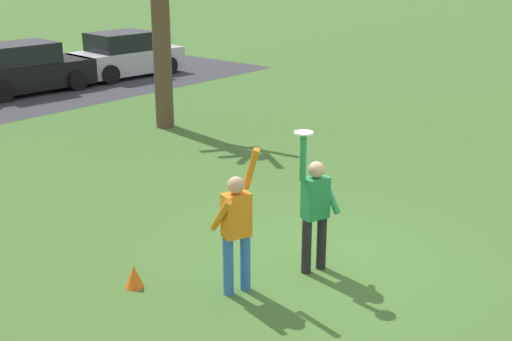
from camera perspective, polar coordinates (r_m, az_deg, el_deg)
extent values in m
plane|color=#426B2D|center=(10.01, 6.28, -7.73)|extent=(120.00, 120.00, 0.00)
cylinder|color=black|center=(9.61, 5.66, -6.18)|extent=(0.14, 0.14, 0.82)
cylinder|color=black|center=(9.47, 4.38, -6.52)|extent=(0.14, 0.14, 0.82)
cube|color=#238447|center=(9.26, 5.15, -2.36)|extent=(0.41, 0.33, 0.60)
sphere|color=tan|center=(9.12, 5.22, 0.07)|extent=(0.23, 0.23, 0.23)
cylinder|color=#238447|center=(9.37, 6.28, -1.84)|extent=(0.22, 0.47, 0.58)
cylinder|color=#238447|center=(8.93, 4.08, 1.15)|extent=(0.09, 0.09, 0.66)
cylinder|color=#3366B7|center=(8.89, -2.41, -8.26)|extent=(0.14, 0.14, 0.82)
cylinder|color=#3366B7|center=(9.00, -0.93, -7.89)|extent=(0.14, 0.14, 0.82)
cube|color=orange|center=(8.64, -1.71, -3.86)|extent=(0.41, 0.33, 0.60)
sphere|color=tan|center=(8.49, -1.73, -1.27)|extent=(0.23, 0.23, 0.23)
cylinder|color=orange|center=(8.53, -3.04, -3.85)|extent=(0.22, 0.47, 0.58)
cylinder|color=orange|center=(8.54, -0.42, 0.14)|extent=(0.18, 0.35, 0.65)
cylinder|color=white|center=(8.84, 4.13, 3.27)|extent=(0.26, 0.26, 0.02)
cube|color=black|center=(22.71, -19.15, 7.77)|extent=(4.22, 2.09, 0.80)
cube|color=black|center=(22.53, -19.68, 9.50)|extent=(2.21, 1.79, 0.64)
cylinder|color=black|center=(24.12, -17.41, 7.99)|extent=(0.67, 0.27, 0.66)
cylinder|color=black|center=(22.56, -15.14, 7.51)|extent=(0.67, 0.27, 0.66)
cylinder|color=black|center=(21.40, -20.98, 6.35)|extent=(0.67, 0.27, 0.66)
cube|color=#BCBCC1|center=(24.75, -11.19, 9.25)|extent=(4.22, 2.09, 0.80)
cube|color=black|center=(24.56, -11.59, 10.86)|extent=(2.21, 1.79, 0.64)
cylinder|color=black|center=(26.24, -10.02, 9.35)|extent=(0.67, 0.27, 0.66)
cylinder|color=black|center=(24.80, -7.51, 8.95)|extent=(0.67, 0.27, 0.66)
cylinder|color=black|center=(24.86, -14.80, 8.52)|extent=(0.67, 0.27, 0.66)
cylinder|color=black|center=(23.34, -12.44, 8.07)|extent=(0.67, 0.27, 0.66)
cylinder|color=brown|center=(17.03, -8.19, 11.91)|extent=(0.46, 0.46, 4.98)
cone|color=orange|center=(9.32, -10.46, -8.96)|extent=(0.26, 0.26, 0.32)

